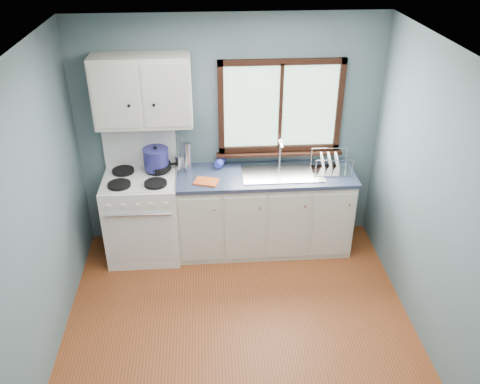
{
  "coord_description": "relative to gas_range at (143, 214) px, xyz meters",
  "views": [
    {
      "loc": [
        -0.24,
        -3.19,
        3.4
      ],
      "look_at": [
        0.05,
        0.9,
        1.05
      ],
      "focal_mm": 38.0,
      "sensor_mm": 36.0,
      "label": 1
    }
  ],
  "objects": [
    {
      "name": "utensil_crock",
      "position": [
        0.43,
        0.2,
        0.51
      ],
      "size": [
        0.16,
        0.16,
        0.4
      ],
      "rotation": [
        0.0,
        0.0,
        0.29
      ],
      "color": "silver",
      "rests_on": "countertop"
    },
    {
      "name": "base_cabinets",
      "position": [
        1.31,
        0.02,
        -0.08
      ],
      "size": [
        1.85,
        0.6,
        0.88
      ],
      "color": "silver",
      "rests_on": "floor"
    },
    {
      "name": "thermos",
      "position": [
        0.5,
        0.13,
        0.59
      ],
      "size": [
        0.08,
        0.08,
        0.32
      ],
      "primitive_type": "cylinder",
      "rotation": [
        0.0,
        0.0,
        -0.11
      ],
      "color": "silver",
      "rests_on": "countertop"
    },
    {
      "name": "sink",
      "position": [
        1.49,
        0.02,
        0.37
      ],
      "size": [
        0.84,
        0.46,
        0.44
      ],
      "color": "silver",
      "rests_on": "countertop"
    },
    {
      "name": "ceiling",
      "position": [
        0.95,
        -1.47,
        2.02
      ],
      "size": [
        3.2,
        3.6,
        0.02
      ],
      "primitive_type": "cube",
      "color": "white",
      "rests_on": "wall_back"
    },
    {
      "name": "dish_rack",
      "position": [
        2.0,
        0.05,
        0.48
      ],
      "size": [
        0.41,
        0.32,
        0.21
      ],
      "rotation": [
        0.0,
        0.0,
        -0.04
      ],
      "color": "silver",
      "rests_on": "countertop"
    },
    {
      "name": "skillet",
      "position": [
        0.19,
        0.15,
        0.49
      ],
      "size": [
        0.44,
        0.33,
        0.06
      ],
      "rotation": [
        0.0,
        0.0,
        0.25
      ],
      "color": "black",
      "rests_on": "gas_range"
    },
    {
      "name": "soap_bottle",
      "position": [
        0.81,
        0.15,
        0.55
      ],
      "size": [
        0.12,
        0.12,
        0.24
      ],
      "primitive_type": "imported",
      "rotation": [
        0.0,
        0.0,
        -0.35
      ],
      "color": "blue",
      "rests_on": "countertop"
    },
    {
      "name": "upper_cabinets",
      "position": [
        0.1,
        0.15,
        1.31
      ],
      "size": [
        0.95,
        0.35,
        0.7
      ],
      "color": "silver",
      "rests_on": "wall_back"
    },
    {
      "name": "wall_right",
      "position": [
        2.56,
        -1.47,
        0.76
      ],
      "size": [
        0.02,
        3.6,
        2.5
      ],
      "primitive_type": "cube",
      "color": "slate",
      "rests_on": "ground"
    },
    {
      "name": "stockpot",
      "position": [
        0.17,
        0.14,
        0.58
      ],
      "size": [
        0.3,
        0.3,
        0.26
      ],
      "rotation": [
        0.0,
        0.0,
        -0.13
      ],
      "color": "navy",
      "rests_on": "gas_range"
    },
    {
      "name": "countertop",
      "position": [
        1.31,
        0.02,
        0.41
      ],
      "size": [
        1.89,
        0.64,
        0.04
      ],
      "primitive_type": "cube",
      "color": "#232E46",
      "rests_on": "base_cabinets"
    },
    {
      "name": "window",
      "position": [
        1.48,
        0.3,
        0.98
      ],
      "size": [
        1.36,
        0.1,
        1.03
      ],
      "color": "#9EC6A8",
      "rests_on": "wall_back"
    },
    {
      "name": "wall_back",
      "position": [
        0.95,
        0.34,
        0.76
      ],
      "size": [
        3.2,
        0.02,
        2.5
      ],
      "primitive_type": "cube",
      "color": "slate",
      "rests_on": "ground"
    },
    {
      "name": "dish_towel",
      "position": [
        0.69,
        -0.13,
        0.44
      ],
      "size": [
        0.28,
        0.23,
        0.02
      ],
      "primitive_type": "cube",
      "rotation": [
        0.0,
        0.0,
        -0.31
      ],
      "color": "#DA5823",
      "rests_on": "countertop"
    },
    {
      "name": "wall_left",
      "position": [
        -0.66,
        -1.47,
        0.76
      ],
      "size": [
        0.02,
        3.6,
        2.5
      ],
      "primitive_type": "cube",
      "color": "slate",
      "rests_on": "ground"
    },
    {
      "name": "gas_range",
      "position": [
        0.0,
        0.0,
        0.0
      ],
      "size": [
        0.76,
        0.69,
        1.36
      ],
      "color": "white",
      "rests_on": "floor"
    },
    {
      "name": "floor",
      "position": [
        0.95,
        -1.47,
        -0.5
      ],
      "size": [
        3.2,
        3.6,
        0.02
      ],
      "primitive_type": "cube",
      "color": "brown",
      "rests_on": "ground"
    }
  ]
}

